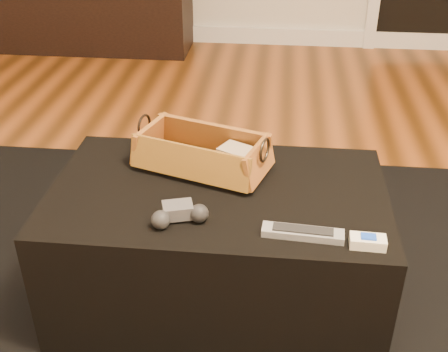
# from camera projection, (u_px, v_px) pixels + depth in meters

# --- Properties ---
(floor) EXTENTS (5.00, 5.50, 0.01)m
(floor) POSITION_uv_depth(u_px,v_px,m) (206.00, 292.00, 1.92)
(floor) COLOR brown
(floor) RESTS_ON ground
(baseboard) EXTENTS (5.00, 0.04, 0.12)m
(baseboard) POSITION_uv_depth(u_px,v_px,m) (254.00, 36.00, 4.22)
(baseboard) COLOR white
(baseboard) RESTS_ON floor
(media_cabinet) EXTENTS (1.53, 0.45, 0.60)m
(media_cabinet) POSITION_uv_depth(u_px,v_px,m) (82.00, 6.00, 4.01)
(media_cabinet) COLOR black
(media_cabinet) RESTS_ON floor
(area_rug) EXTENTS (2.60, 2.00, 0.01)m
(area_rug) POSITION_uv_depth(u_px,v_px,m) (217.00, 307.00, 1.84)
(area_rug) COLOR black
(area_rug) RESTS_ON floor
(ottoman) EXTENTS (1.00, 0.60, 0.42)m
(ottoman) POSITION_uv_depth(u_px,v_px,m) (218.00, 246.00, 1.77)
(ottoman) COLOR black
(ottoman) RESTS_ON area_rug
(tv_remote) EXTENTS (0.22, 0.09, 0.02)m
(tv_remote) POSITION_uv_depth(u_px,v_px,m) (194.00, 161.00, 1.76)
(tv_remote) COLOR black
(tv_remote) RESTS_ON wicker_basket
(cloth_bundle) EXTENTS (0.14, 0.12, 0.06)m
(cloth_bundle) POSITION_uv_depth(u_px,v_px,m) (238.00, 158.00, 1.74)
(cloth_bundle) COLOR tan
(cloth_bundle) RESTS_ON wicker_basket
(wicker_basket) EXTENTS (0.46, 0.33, 0.15)m
(wicker_basket) POSITION_uv_depth(u_px,v_px,m) (202.00, 154.00, 1.75)
(wicker_basket) COLOR olive
(wicker_basket) RESTS_ON ottoman
(game_controller) EXTENTS (0.16, 0.12, 0.05)m
(game_controller) POSITION_uv_depth(u_px,v_px,m) (179.00, 214.00, 1.51)
(game_controller) COLOR #444347
(game_controller) RESTS_ON ottoman
(silver_remote) EXTENTS (0.22, 0.06, 0.02)m
(silver_remote) POSITION_uv_depth(u_px,v_px,m) (303.00, 233.00, 1.46)
(silver_remote) COLOR #93949A
(silver_remote) RESTS_ON ottoman
(cream_gadget) EXTENTS (0.09, 0.05, 0.03)m
(cream_gadget) POSITION_uv_depth(u_px,v_px,m) (368.00, 242.00, 1.42)
(cream_gadget) COLOR white
(cream_gadget) RESTS_ON ottoman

